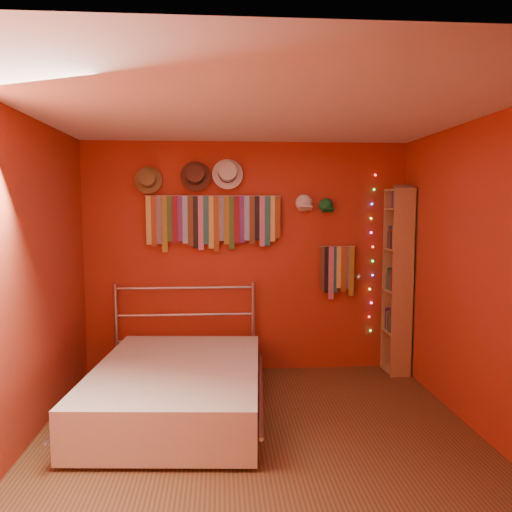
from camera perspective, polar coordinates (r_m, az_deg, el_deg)
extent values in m
plane|color=#4F2D1B|center=(4.09, 0.41, -20.52)|extent=(3.50, 3.50, 0.00)
cube|color=maroon|center=(5.45, -1.04, -0.21)|extent=(3.50, 0.02, 2.50)
cube|color=maroon|center=(4.23, 24.81, -2.40)|extent=(0.02, 3.50, 2.50)
cube|color=maroon|center=(3.98, -25.62, -2.91)|extent=(0.02, 3.50, 2.50)
cube|color=white|center=(3.74, 0.44, 16.38)|extent=(3.50, 3.50, 0.02)
cylinder|color=#B6B5BA|center=(5.36, -4.88, 6.84)|extent=(1.45, 0.01, 0.01)
cube|color=#BDBA4B|center=(5.40, -12.15, 4.00)|extent=(0.06, 0.01, 0.51)
cube|color=maroon|center=(5.39, -11.58, 3.88)|extent=(0.06, 0.01, 0.54)
cube|color=#191252|center=(5.38, -11.01, 4.07)|extent=(0.06, 0.01, 0.51)
cube|color=olive|center=(5.39, -10.41, 3.60)|extent=(0.06, 0.01, 0.60)
cube|color=#234F1F|center=(5.37, -9.85, 4.21)|extent=(0.06, 0.01, 0.48)
cube|color=maroon|center=(5.36, -9.27, 4.09)|extent=(0.06, 0.01, 0.51)
cube|color=#4A1B6C|center=(5.37, -8.67, 4.24)|extent=(0.06, 0.01, 0.48)
cube|color=#72A4CB|center=(5.36, -8.09, 4.12)|extent=(0.06, 0.01, 0.50)
cube|color=#492C18|center=(5.35, -7.51, 3.97)|extent=(0.06, 0.01, 0.53)
cube|color=black|center=(5.36, -6.91, 3.84)|extent=(0.06, 0.01, 0.56)
cube|color=#BC5E95|center=(5.35, -6.32, 3.75)|extent=(0.06, 0.01, 0.58)
cube|color=#185456|center=(5.34, -5.74, 4.10)|extent=(0.06, 0.01, 0.51)
cube|color=#BCAA4B|center=(5.35, -5.15, 3.85)|extent=(0.06, 0.01, 0.56)
cube|color=brown|center=(5.35, -4.56, 3.67)|extent=(0.06, 0.01, 0.59)
cube|color=navy|center=(5.34, -3.98, 4.30)|extent=(0.06, 0.01, 0.48)
cube|color=olive|center=(5.35, -3.39, 4.09)|extent=(0.06, 0.01, 0.52)
cube|color=#2B4B1E|center=(5.35, -2.80, 3.82)|extent=(0.06, 0.01, 0.57)
cube|color=maroon|center=(5.34, -2.21, 4.15)|extent=(0.06, 0.01, 0.51)
cube|color=#4A1B6C|center=(5.36, -1.62, 4.20)|extent=(0.06, 0.01, 0.50)
cube|color=#728FCC|center=(5.35, -1.03, 4.33)|extent=(0.06, 0.01, 0.47)
cube|color=#53331B|center=(5.35, -0.44, 4.12)|extent=(0.06, 0.01, 0.51)
cube|color=black|center=(5.37, 0.13, 4.33)|extent=(0.06, 0.01, 0.47)
cube|color=#B55A8D|center=(5.37, 0.72, 3.97)|extent=(0.06, 0.01, 0.54)
cube|color=#1B5D5F|center=(5.37, 1.31, 4.02)|extent=(0.06, 0.01, 0.53)
cube|color=#C9C250|center=(5.38, 1.88, 4.26)|extent=(0.06, 0.01, 0.49)
cube|color=maroon|center=(5.38, 2.47, 4.45)|extent=(0.06, 0.01, 0.45)
cylinder|color=#B6B5BA|center=(5.53, 9.27, 1.09)|extent=(0.40, 0.01, 0.01)
cube|color=#492418|center=(5.51, 7.64, -1.43)|extent=(0.06, 0.01, 0.48)
cube|color=black|center=(5.51, 8.11, -1.58)|extent=(0.06, 0.01, 0.51)
cube|color=#BE5F79|center=(5.52, 8.59, -1.93)|extent=(0.06, 0.01, 0.58)
cube|color=#185553|center=(5.54, 9.03, -1.54)|extent=(0.06, 0.01, 0.51)
cube|color=#CCCD52|center=(5.54, 9.50, -1.29)|extent=(0.06, 0.01, 0.46)
cube|color=brown|center=(5.55, 9.97, -1.48)|extent=(0.06, 0.01, 0.50)
cube|color=#121352|center=(5.57, 10.40, -1.33)|extent=(0.06, 0.01, 0.47)
cube|color=olive|center=(5.58, 10.87, -1.72)|extent=(0.06, 0.01, 0.55)
cylinder|color=brown|center=(5.41, -12.21, 8.45)|extent=(0.29, 0.07, 0.28)
cylinder|color=brown|center=(5.36, -12.29, 8.61)|extent=(0.17, 0.14, 0.19)
cylinder|color=#332314|center=(5.39, -12.25, 8.53)|extent=(0.17, 0.06, 0.18)
cylinder|color=#4D281B|center=(5.37, -6.92, 9.03)|extent=(0.32, 0.08, 0.32)
cylinder|color=#4D281B|center=(5.31, -6.95, 9.21)|extent=(0.19, 0.16, 0.21)
cylinder|color=black|center=(5.34, -6.94, 9.12)|extent=(0.19, 0.06, 0.20)
cylinder|color=silver|center=(5.36, -3.27, 9.32)|extent=(0.33, 0.08, 0.32)
cylinder|color=silver|center=(5.31, -3.26, 9.50)|extent=(0.19, 0.16, 0.21)
cylinder|color=black|center=(5.34, -3.26, 9.41)|extent=(0.20, 0.07, 0.20)
ellipsoid|color=white|center=(5.44, 5.51, 6.06)|extent=(0.18, 0.14, 0.18)
cube|color=white|center=(5.33, 5.71, 5.47)|extent=(0.13, 0.10, 0.05)
ellipsoid|color=#176829|center=(5.48, 8.01, 5.73)|extent=(0.17, 0.13, 0.17)
cube|color=#176829|center=(5.38, 8.23, 5.19)|extent=(0.12, 0.09, 0.05)
sphere|color=#FF3333|center=(5.64, 13.49, 8.99)|extent=(0.02, 0.02, 0.02)
sphere|color=#33FF4C|center=(5.63, 13.35, 7.40)|extent=(0.02, 0.02, 0.02)
sphere|color=#4C66FF|center=(5.62, 13.11, 5.81)|extent=(0.02, 0.02, 0.02)
sphere|color=yellow|center=(5.62, 13.01, 4.21)|extent=(0.02, 0.02, 0.02)
sphere|color=#FF4CCC|center=(5.63, 13.02, 2.61)|extent=(0.02, 0.02, 0.02)
sphere|color=#FF3333|center=(5.65, 13.21, 1.02)|extent=(0.02, 0.02, 0.02)
sphere|color=#33FF4C|center=(5.66, 13.18, -0.56)|extent=(0.02, 0.02, 0.02)
sphere|color=#4C66FF|center=(5.68, 13.18, -2.14)|extent=(0.02, 0.02, 0.02)
sphere|color=yellow|center=(5.69, 12.87, -3.71)|extent=(0.02, 0.02, 0.02)
sphere|color=#FF4CCC|center=(5.73, 13.04, -5.26)|extent=(0.02, 0.02, 0.02)
sphere|color=#FF3333|center=(5.75, 12.80, -6.80)|extent=(0.02, 0.02, 0.02)
sphere|color=#33FF4C|center=(5.79, 12.95, -8.31)|extent=(0.02, 0.02, 0.02)
cylinder|color=#B6B5BA|center=(5.64, 11.11, -2.26)|extent=(0.03, 0.03, 0.03)
cylinder|color=#B6B5BA|center=(5.54, 11.40, -2.14)|extent=(0.01, 0.23, 0.07)
sphere|color=white|center=(5.42, 11.73, -2.39)|extent=(0.06, 0.06, 0.06)
cube|color=#986F44|center=(5.44, 16.51, -3.10)|extent=(0.24, 0.02, 2.00)
cube|color=#986F44|center=(5.74, 15.38, -2.63)|extent=(0.24, 0.02, 2.00)
cube|color=#986F44|center=(5.63, 17.03, -2.83)|extent=(0.02, 0.34, 2.00)
cube|color=#986F44|center=(5.81, 15.67, -12.46)|extent=(0.24, 0.32, 0.02)
cube|color=#986F44|center=(5.69, 15.78, -8.34)|extent=(0.24, 0.32, 0.02)
cube|color=#986F44|center=(5.60, 15.90, -3.87)|extent=(0.24, 0.32, 0.02)
cube|color=#986F44|center=(5.55, 16.03, 0.72)|extent=(0.24, 0.32, 0.02)
cube|color=#986F44|center=(5.53, 16.15, 5.16)|extent=(0.24, 0.32, 0.02)
cube|color=#986F44|center=(5.54, 16.20, 7.23)|extent=(0.24, 0.32, 0.02)
cylinder|color=#B6B5BA|center=(5.58, -15.69, -8.12)|extent=(0.04, 0.04, 0.99)
cylinder|color=#B6B5BA|center=(5.48, -0.34, -8.17)|extent=(0.04, 0.04, 0.99)
cylinder|color=#B6B5BA|center=(5.51, -8.07, -9.54)|extent=(1.47, 0.03, 0.03)
cylinder|color=#B6B5BA|center=(5.45, -8.11, -6.67)|extent=(1.47, 0.03, 0.03)
cylinder|color=#B6B5BA|center=(5.39, -8.15, -3.62)|extent=(1.47, 0.03, 0.03)
cube|color=silver|center=(4.56, -8.96, -14.63)|extent=(1.56, 2.09, 0.40)
cylinder|color=#B6B5BA|center=(4.69, -18.22, -14.54)|extent=(0.19, 1.99, 0.03)
cylinder|color=#B6B5BA|center=(4.57, 0.56, -14.80)|extent=(0.19, 1.99, 0.03)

